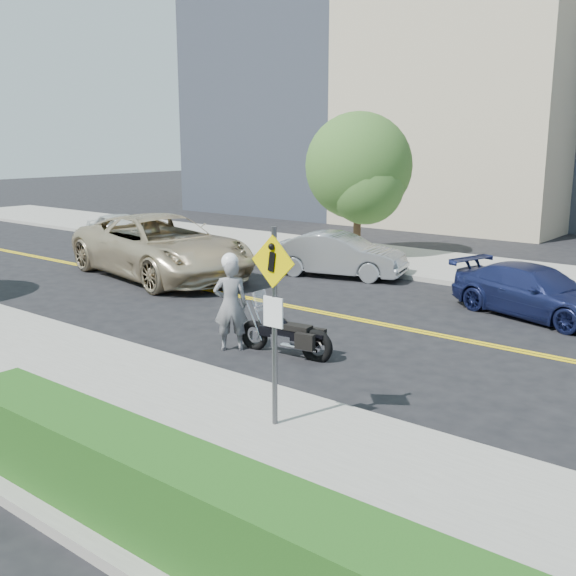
% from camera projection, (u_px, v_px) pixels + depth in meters
% --- Properties ---
extents(ground_plane, '(120.00, 120.00, 0.00)m').
position_uv_depth(ground_plane, '(306.00, 309.00, 17.60)').
color(ground_plane, black).
rests_on(ground_plane, ground).
extents(sidewalk_near, '(60.00, 5.00, 0.15)m').
position_uv_depth(sidewalk_near, '(49.00, 388.00, 11.87)').
color(sidewalk_near, '#9E9B91').
rests_on(sidewalk_near, ground_plane).
extents(sidewalk_far, '(60.00, 5.00, 0.15)m').
position_uv_depth(sidewalk_far, '(436.00, 265.00, 23.30)').
color(sidewalk_far, '#9E9B91').
rests_on(sidewalk_far, ground_plane).
extents(hedge, '(9.00, 0.90, 1.00)m').
position_uv_depth(hedge, '(221.00, 521.00, 6.71)').
color(hedge, '#235619').
rests_on(hedge, sidewalk_near).
extents(pedestrian_sign, '(0.78, 0.08, 3.00)m').
position_uv_depth(pedestrian_sign, '(274.00, 308.00, 9.80)').
color(pedestrian_sign, '#4C4C51').
rests_on(pedestrian_sign, sidewalk_near).
extents(motorcyclist, '(0.84, 0.83, 2.08)m').
position_uv_depth(motorcyclist, '(231.00, 302.00, 14.03)').
color(motorcyclist, silver).
rests_on(motorcyclist, ground).
extents(motorcycle, '(2.17, 0.90, 1.28)m').
position_uv_depth(motorcycle, '(285.00, 325.00, 13.78)').
color(motorcycle, black).
rests_on(motorcycle, ground).
extents(suv, '(7.62, 4.54, 1.98)m').
position_uv_depth(suv, '(162.00, 246.00, 21.50)').
color(suv, '#C7B592').
rests_on(suv, ground).
extents(parked_car_white, '(4.61, 2.52, 1.49)m').
position_uv_depth(parked_car_white, '(125.00, 232.00, 26.69)').
color(parked_car_white, white).
rests_on(parked_car_white, ground).
extents(parked_car_silver, '(4.52, 2.56, 1.41)m').
position_uv_depth(parked_car_silver, '(339.00, 255.00, 21.66)').
color(parked_car_silver, '#93979A').
rests_on(parked_car_silver, ground).
extents(parked_car_blue, '(4.70, 2.90, 1.27)m').
position_uv_depth(parked_car_blue, '(535.00, 292.00, 16.75)').
color(parked_car_blue, navy).
rests_on(parked_car_blue, ground).
extents(tree_far_a, '(3.90, 3.90, 5.33)m').
position_uv_depth(tree_far_a, '(358.00, 166.00, 24.50)').
color(tree_far_a, '#382619').
rests_on(tree_far_a, ground).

